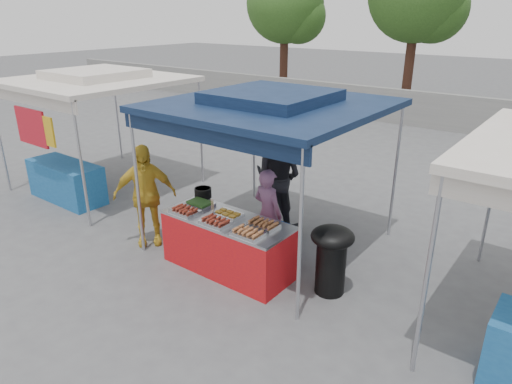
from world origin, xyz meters
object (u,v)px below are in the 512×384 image
Objects in this scene: wok_burner at (331,254)px; vendor_woman at (268,213)px; vendor_table at (228,244)px; helper_man at (278,177)px; cooking_pot at (203,193)px; customer_person at (145,195)px.

vendor_woman reaches higher than wok_burner.
helper_man is at bearing 100.22° from vendor_table.
wok_burner is at bearing 0.28° from cooking_pot.
cooking_pot is at bearing 23.71° from vendor_woman.
vendor_woman is at bearing 73.41° from vendor_table.
vendor_woman is at bearing -24.13° from customer_person.
customer_person is (-1.33, -1.93, -0.06)m from helper_man.
helper_man reaches higher than wok_burner.
vendor_woman is at bearing 170.63° from wok_burner.
cooking_pot is 0.16× the size of customer_person.
helper_man is (-1.84, 1.37, 0.33)m from wok_burner.
helper_man reaches higher than customer_person.
helper_man is at bearing 147.80° from wok_burner.
vendor_table is at bearing 79.78° from vendor_woman.
wok_burner is at bearing 136.53° from helper_man.
cooking_pot is 1.48m from helper_man.
cooking_pot is 0.15× the size of helper_man.
customer_person reaches higher than vendor_woman.
vendor_table is 1.08× the size of helper_man.
wok_burner is 3.24m from customer_person.
vendor_table is 1.87m from helper_man.
helper_man reaches higher than vendor_table.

